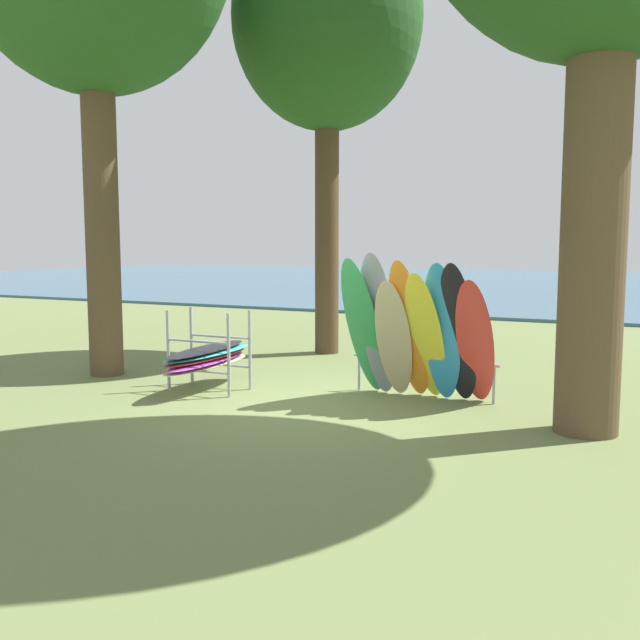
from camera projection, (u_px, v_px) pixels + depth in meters
name	position (u px, v px, depth m)	size (l,w,h in m)	color
ground_plane	(305.00, 406.00, 9.77)	(80.00, 80.00, 0.00)	olive
lake_water	(562.00, 285.00, 36.73)	(80.00, 36.00, 0.10)	#38607A
tree_mid_behind	(327.00, 23.00, 13.79)	(3.78, 3.78, 8.86)	#4C3823
leaning_board_pile	(416.00, 334.00, 9.97)	(2.26, 1.06, 2.15)	#339E56
board_storage_rack	(207.00, 357.00, 10.81)	(1.15, 2.13, 1.25)	#9EA0A5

